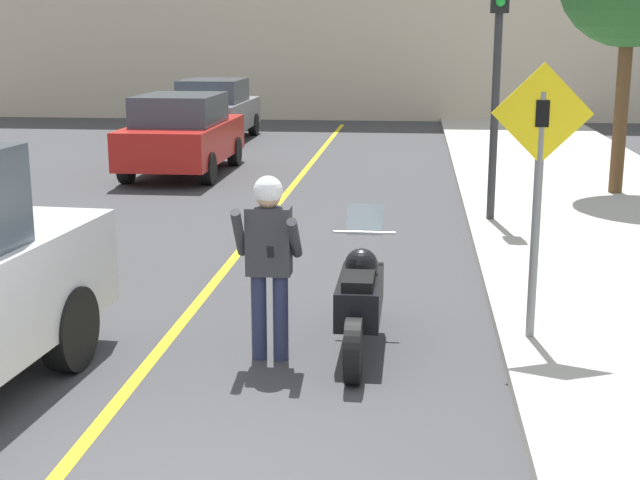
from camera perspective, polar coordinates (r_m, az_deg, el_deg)
The scene contains 7 objects.
road_center_line at distance 11.54m, azimuth -5.89°, elevation -1.62°, with size 0.12×36.00×0.01m.
motorcycle at distance 8.41m, azimuth 2.58°, elevation -3.74°, with size 0.62×2.29×1.27m.
person_biker at distance 7.98m, azimuth -3.30°, elevation -0.58°, with size 0.59×0.47×1.70m.
crossing_sign at distance 8.37m, azimuth 13.82°, elevation 4.01°, with size 0.91×0.08×2.56m.
traffic_light at distance 13.72m, azimuth 11.33°, elevation 12.30°, with size 0.26×0.30×3.84m.
parked_car_red at distance 19.00m, azimuth -8.80°, elevation 6.74°, with size 1.88×4.20×1.68m.
parked_car_grey at distance 24.91m, azimuth -6.75°, elevation 8.30°, with size 1.88×4.20×1.68m.
Camera 1 is at (1.76, -4.91, 2.94)m, focal length 50.00 mm.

